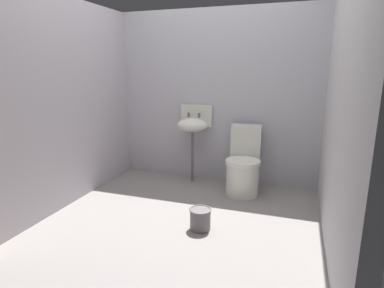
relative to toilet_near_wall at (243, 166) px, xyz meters
name	(u,v)px	position (x,y,z in m)	size (l,w,h in m)	color
ground_plane	(182,224)	(-0.44, -0.94, -0.36)	(3.00, 2.98, 0.08)	gray
wall_back	(217,97)	(-0.44, 0.40, 0.77)	(3.00, 0.10, 2.17)	#ACAAB3
wall_left	(65,104)	(-1.79, -0.84, 0.77)	(0.10, 2.78, 2.17)	#B2AAB2
wall_right	(343,116)	(0.91, -0.84, 0.77)	(0.10, 2.78, 2.17)	#B3AFB2
toilet_near_wall	(243,166)	(0.00, 0.00, 0.00)	(0.42, 0.61, 0.78)	silver
sink	(193,124)	(-0.69, 0.19, 0.43)	(0.42, 0.35, 0.99)	#645C5F
bucket	(200,218)	(-0.22, -1.04, -0.22)	(0.21, 0.21, 0.20)	#645C5F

